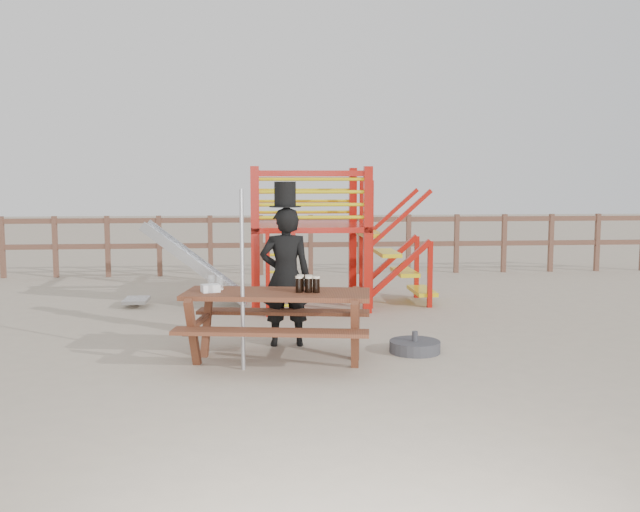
{
  "coord_description": "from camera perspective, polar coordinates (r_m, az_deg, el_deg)",
  "views": [
    {
      "loc": [
        -0.57,
        -7.22,
        1.93
      ],
      "look_at": [
        0.14,
        0.8,
        1.05
      ],
      "focal_mm": 40.0,
      "sensor_mm": 36.0,
      "label": 1
    }
  ],
  "objects": [
    {
      "name": "ground",
      "position": [
        7.5,
        -0.52,
        -8.69
      ],
      "size": [
        60.0,
        60.0,
        0.0
      ],
      "primitive_type": "plane",
      "color": "tan",
      "rests_on": "ground"
    },
    {
      "name": "back_fence",
      "position": [
        14.28,
        -2.75,
        1.43
      ],
      "size": [
        15.09,
        0.09,
        1.2
      ],
      "color": "brown",
      "rests_on": "ground"
    },
    {
      "name": "playground_fort",
      "position": [
        10.86,
        -1.37,
        1.7
      ],
      "size": [
        4.71,
        1.84,
        2.1
      ],
      "color": "#AE140B",
      "rests_on": "ground"
    },
    {
      "name": "picnic_table",
      "position": [
        7.52,
        -3.45,
        -4.96
      ],
      "size": [
        2.12,
        1.63,
        0.75
      ],
      "rotation": [
        0.0,
        0.0,
        -0.16
      ],
      "color": "brown",
      "rests_on": "ground"
    },
    {
      "name": "man_with_hat",
      "position": [
        8.2,
        -2.78,
        -1.36
      ],
      "size": [
        0.59,
        0.4,
        1.9
      ],
      "rotation": [
        0.0,
        0.0,
        3.16
      ],
      "color": "black",
      "rests_on": "ground"
    },
    {
      "name": "metal_pole",
      "position": [
        7.17,
        -6.23,
        -1.96
      ],
      "size": [
        0.04,
        0.04,
        1.83
      ],
      "primitive_type": "cylinder",
      "color": "#B2B2B7",
      "rests_on": "ground"
    },
    {
      "name": "parasol_base",
      "position": [
        8.06,
        7.59,
        -7.19
      ],
      "size": [
        0.57,
        0.57,
        0.24
      ],
      "color": "#35353A",
      "rests_on": "ground"
    },
    {
      "name": "paper_bag",
      "position": [
        7.53,
        -8.76,
        -2.56
      ],
      "size": [
        0.21,
        0.19,
        0.08
      ],
      "primitive_type": "cube",
      "rotation": [
        0.0,
        0.0,
        0.3
      ],
      "color": "white",
      "rests_on": "picnic_table"
    },
    {
      "name": "stout_pints",
      "position": [
        7.43,
        -1.08,
        -2.24
      ],
      "size": [
        0.25,
        0.2,
        0.17
      ],
      "color": "black",
      "rests_on": "picnic_table"
    },
    {
      "name": "empty_glasses",
      "position": [
        7.68,
        -8.34,
        -2.16
      ],
      "size": [
        0.17,
        0.12,
        0.15
      ],
      "color": "silver",
      "rests_on": "picnic_table"
    }
  ]
}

